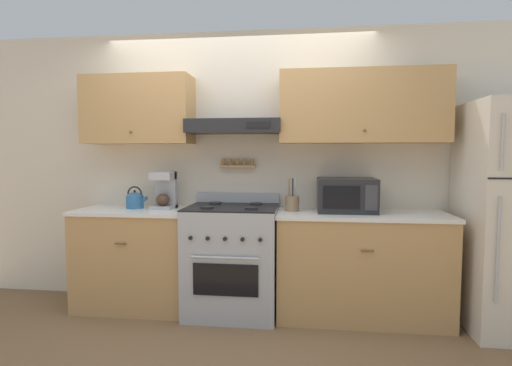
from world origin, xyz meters
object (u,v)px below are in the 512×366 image
at_px(tea_kettle, 135,200).
at_px(microwave, 346,195).
at_px(stove_range, 233,259).
at_px(utensil_crock, 292,203).
at_px(refrigerator, 512,217).
at_px(coffee_maker, 165,190).

distance_m(tea_kettle, microwave, 1.91).
height_order(stove_range, utensil_crock, utensil_crock).
bearing_deg(tea_kettle, refrigerator, -2.25).
bearing_deg(tea_kettle, stove_range, -4.32).
xyz_separation_m(coffee_maker, utensil_crock, (1.17, -0.03, -0.10)).
distance_m(microwave, utensil_crock, 0.47).
bearing_deg(stove_range, microwave, 5.07).
xyz_separation_m(stove_range, coffee_maker, (-0.65, 0.10, 0.60)).
xyz_separation_m(stove_range, refrigerator, (2.26, -0.06, 0.43)).
bearing_deg(microwave, utensil_crock, -177.83).
bearing_deg(refrigerator, microwave, 173.59).
xyz_separation_m(tea_kettle, coffee_maker, (0.27, 0.03, 0.09)).
relative_size(refrigerator, tea_kettle, 8.92).
xyz_separation_m(tea_kettle, microwave, (1.91, 0.02, 0.07)).
height_order(stove_range, tea_kettle, tea_kettle).
bearing_deg(stove_range, coffee_maker, 171.14).
distance_m(stove_range, refrigerator, 2.30).
bearing_deg(refrigerator, tea_kettle, 177.75).
bearing_deg(refrigerator, stove_range, 178.59).
relative_size(stove_range, tea_kettle, 5.11).
height_order(refrigerator, tea_kettle, refrigerator).
height_order(tea_kettle, microwave, microwave).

